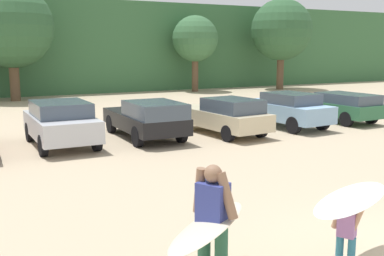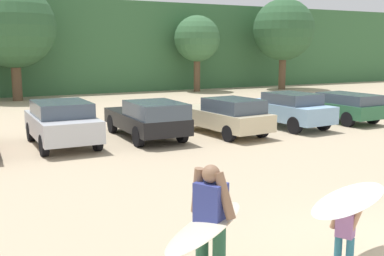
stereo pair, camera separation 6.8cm
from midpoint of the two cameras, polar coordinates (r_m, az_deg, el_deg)
name	(u,v)px [view 2 (the right image)]	position (r m, az deg, el deg)	size (l,w,h in m)	color
hillside_ridge	(37,47)	(40.30, -18.45, 9.45)	(108.00, 12.00, 6.87)	#38663D
tree_center_right	(13,26)	(31.73, -21.10, 11.60)	(5.25, 5.25, 7.34)	brown
tree_center	(197,39)	(36.15, 0.68, 10.89)	(3.52, 3.52, 5.83)	brown
tree_far_left	(284,30)	(38.78, 11.26, 11.77)	(4.92, 4.92, 7.28)	brown
parked_car_silver	(62,122)	(16.53, -15.64, 0.72)	(1.95, 4.11, 1.55)	silver
parked_car_black	(148,118)	(17.24, -5.33, 1.24)	(1.90, 4.60, 1.46)	black
parked_car_champagne	(226,115)	(18.11, 4.26, 1.56)	(2.15, 4.46, 1.45)	beige
parked_car_sky_blue	(287,109)	(20.09, 11.71, 2.32)	(2.07, 4.40, 1.49)	#84ADD1
parked_car_forest_green	(339,106)	(22.35, 17.74, 2.64)	(1.91, 4.55, 1.34)	#2D6642
person_adult	(211,215)	(6.77, 2.61, -10.70)	(0.49, 0.72, 1.72)	#26593F
person_child	(345,231)	(7.59, 18.58, -11.94)	(0.31, 0.47, 1.06)	teal
surfboard_cream	(206,226)	(6.63, 2.09, -11.93)	(2.14, 1.88, 0.16)	beige
surfboard_white	(351,199)	(7.57, 19.21, -8.26)	(2.31, 1.39, 0.15)	white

